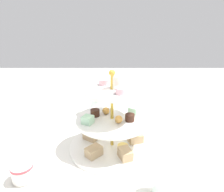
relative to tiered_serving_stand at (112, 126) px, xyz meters
The scene contains 7 objects.
ground_plane 0.08m from the tiered_serving_stand, behind, with size 2.40×2.40×0.00m, color silver.
tiered_serving_stand is the anchor object (origin of this frame).
water_glass_tall_right 0.27m from the tiered_serving_stand, 104.54° to the left, with size 0.07×0.07×0.14m, color silver.
teacup_with_saucer 0.29m from the tiered_serving_stand, 146.80° to the right, with size 0.09×0.09×0.05m.
butter_knife_left 0.33m from the tiered_serving_stand, 24.26° to the left, with size 0.17×0.01×0.00m, color silver.
butter_knife_right 0.33m from the tiered_serving_stand, 167.45° to the left, with size 0.17×0.01×0.00m, color silver.
water_glass_mid_back 0.24m from the tiered_serving_stand, 58.51° to the right, with size 0.06×0.06×0.10m, color silver.
Camera 1 is at (0.00, -0.59, 0.41)m, focal length 32.86 mm.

